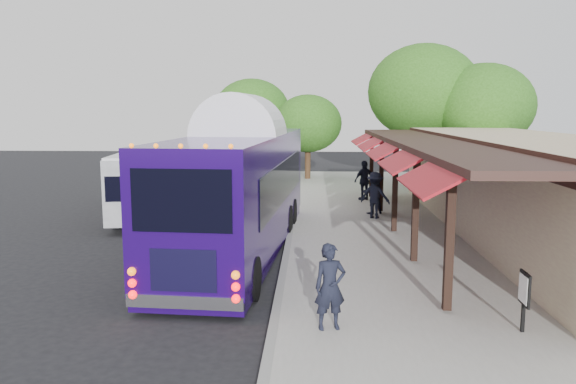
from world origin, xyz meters
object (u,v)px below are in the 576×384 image
(coach_bus, at_px, (241,185))
(ped_c, at_px, (365,180))
(city_bus, at_px, (159,176))
(ped_b, at_px, (373,193))
(sign_board, at_px, (524,292))
(ped_a, at_px, (330,287))
(ped_d, at_px, (375,195))

(coach_bus, distance_m, ped_c, 10.78)
(city_bus, height_order, ped_c, city_bus)
(ped_b, bearing_deg, city_bus, -27.56)
(sign_board, bearing_deg, city_bus, 129.91)
(ped_b, height_order, sign_board, ped_b)
(ped_a, relative_size, sign_board, 1.44)
(ped_a, xyz_separation_m, ped_c, (2.20, 16.40, 0.09))
(city_bus, bearing_deg, ped_b, -13.06)
(ped_c, distance_m, sign_board, 16.49)
(ped_c, bearing_deg, sign_board, 67.07)
(coach_bus, xyz_separation_m, ped_b, (4.85, 5.92, -1.11))
(ped_d, xyz_separation_m, sign_board, (1.64, -11.80, -0.12))
(coach_bus, bearing_deg, ped_b, 54.87)
(ped_b, relative_size, ped_d, 0.95)
(ped_a, bearing_deg, sign_board, -13.05)
(ped_b, bearing_deg, ped_c, -110.55)
(city_bus, xyz_separation_m, ped_c, (9.47, 2.50, -0.45))
(ped_a, height_order, ped_d, ped_d)
(coach_bus, bearing_deg, ped_d, 49.89)
(ped_c, relative_size, ped_d, 1.02)
(city_bus, relative_size, sign_board, 8.75)
(sign_board, bearing_deg, coach_bus, 134.83)
(ped_d, relative_size, sign_board, 1.54)
(sign_board, bearing_deg, ped_a, -178.72)
(sign_board, bearing_deg, ped_b, 98.62)
(city_bus, xyz_separation_m, ped_a, (7.27, -13.91, -0.53))
(city_bus, height_order, ped_b, city_bus)
(ped_a, distance_m, ped_d, 12.00)
(sign_board, bearing_deg, ped_d, 99.21)
(city_bus, distance_m, ped_b, 9.56)
(ped_b, bearing_deg, coach_bus, 30.08)
(city_bus, height_order, sign_board, city_bus)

